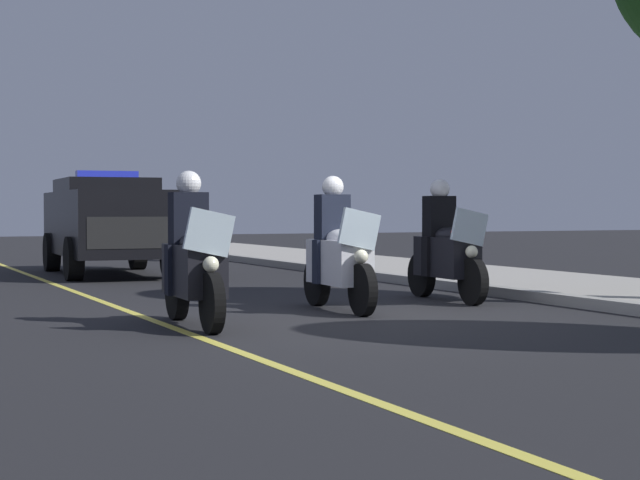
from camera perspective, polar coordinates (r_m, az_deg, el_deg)
name	(u,v)px	position (r m, az deg, el deg)	size (l,w,h in m)	color
ground_plane	(362,320)	(12.08, 2.36, -4.42)	(80.00, 80.00, 0.00)	black
curb_strip	(589,303)	(13.87, 14.61, -3.38)	(48.00, 0.24, 0.15)	#9E9B93
lane_stripe_center	(176,329)	(11.25, -7.93, -4.87)	(48.00, 0.12, 0.01)	#E0D14C
police_motorcycle_lead_left	(193,263)	(11.44, -7.02, -1.27)	(2.14, 0.59, 1.72)	black
police_motorcycle_lead_right	(338,256)	(13.12, 1.01, -0.87)	(2.14, 0.59, 1.72)	black
police_motorcycle_trailing	(446,251)	(14.65, 6.95, -0.62)	(2.14, 0.59, 1.72)	black
police_suv	(108,221)	(20.81, -11.61, 1.05)	(4.99, 2.27, 2.05)	black
cyclist_background	(169,227)	(26.55, -8.33, 0.72)	(1.76, 0.33, 1.69)	black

